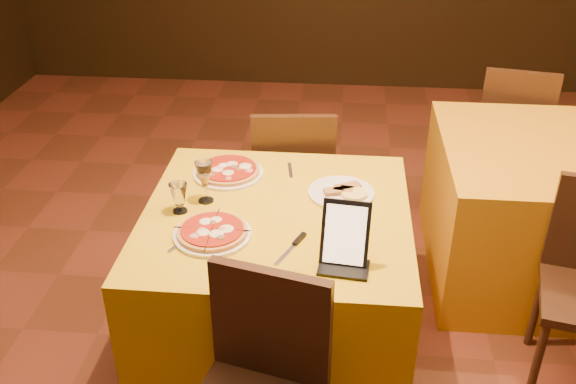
# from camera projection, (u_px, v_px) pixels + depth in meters

# --- Properties ---
(floor) EXTENTS (6.00, 7.00, 0.01)m
(floor) POSITION_uv_depth(u_px,v_px,m) (330.00, 350.00, 3.01)
(floor) COLOR #5E2D19
(floor) RESTS_ON ground
(main_table) EXTENTS (1.10, 1.10, 0.75)m
(main_table) POSITION_uv_depth(u_px,v_px,m) (277.00, 284.00, 2.83)
(main_table) COLOR gold
(main_table) RESTS_ON floor
(side_table) EXTENTS (1.10, 1.10, 0.75)m
(side_table) POSITION_uv_depth(u_px,v_px,m) (541.00, 211.00, 3.36)
(side_table) COLOR orange
(side_table) RESTS_ON floor
(chair_main_far) EXTENTS (0.48, 0.48, 0.91)m
(chair_main_far) POSITION_uv_depth(u_px,v_px,m) (293.00, 179.00, 3.50)
(chair_main_far) COLOR black
(chair_main_far) RESTS_ON floor
(chair_side_far) EXTENTS (0.56, 0.56, 0.91)m
(chair_side_far) POSITION_uv_depth(u_px,v_px,m) (511.00, 131.00, 4.04)
(chair_side_far) COLOR black
(chair_side_far) RESTS_ON floor
(pizza_near) EXTENTS (0.30, 0.30, 0.03)m
(pizza_near) POSITION_uv_depth(u_px,v_px,m) (212.00, 233.00, 2.48)
(pizza_near) COLOR white
(pizza_near) RESTS_ON main_table
(pizza_far) EXTENTS (0.32, 0.32, 0.03)m
(pizza_far) POSITION_uv_depth(u_px,v_px,m) (228.00, 171.00, 2.92)
(pizza_far) COLOR white
(pizza_far) RESTS_ON main_table
(cutlet_dish) EXTENTS (0.29, 0.29, 0.03)m
(cutlet_dish) POSITION_uv_depth(u_px,v_px,m) (341.00, 192.00, 2.76)
(cutlet_dish) COLOR white
(cutlet_dish) RESTS_ON main_table
(wine_glass) EXTENTS (0.09, 0.09, 0.19)m
(wine_glass) POSITION_uv_depth(u_px,v_px,m) (205.00, 182.00, 2.67)
(wine_glass) COLOR tan
(wine_glass) RESTS_ON main_table
(water_glass) EXTENTS (0.07, 0.07, 0.13)m
(water_glass) POSITION_uv_depth(u_px,v_px,m) (179.00, 198.00, 2.61)
(water_glass) COLOR silver
(water_glass) RESTS_ON main_table
(tablet) EXTENTS (0.18, 0.12, 0.23)m
(tablet) POSITION_uv_depth(u_px,v_px,m) (345.00, 234.00, 2.29)
(tablet) COLOR black
(tablet) RESTS_ON main_table
(knife) EXTENTS (0.09, 0.19, 0.01)m
(knife) POSITION_uv_depth(u_px,v_px,m) (289.00, 251.00, 2.40)
(knife) COLOR silver
(knife) RESTS_ON main_table
(fork_near) EXTENTS (0.07, 0.13, 0.01)m
(fork_near) POSITION_uv_depth(u_px,v_px,m) (180.00, 243.00, 2.44)
(fork_near) COLOR #B7B9BF
(fork_near) RESTS_ON main_table
(fork_far) EXTENTS (0.04, 0.15, 0.01)m
(fork_far) POSITION_uv_depth(u_px,v_px,m) (290.00, 170.00, 2.95)
(fork_far) COLOR #B8BAC0
(fork_far) RESTS_ON main_table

